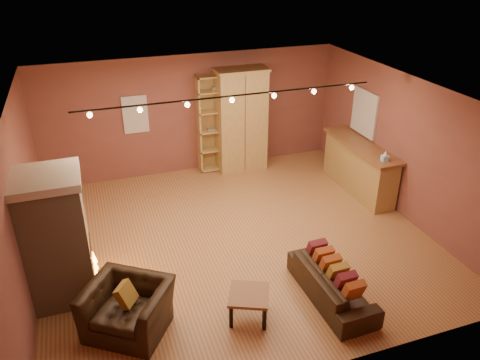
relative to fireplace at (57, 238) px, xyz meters
name	(u,v)px	position (x,y,z in m)	size (l,w,h in m)	color
floor	(236,238)	(3.04, 0.60, -1.06)	(7.00, 7.00, 0.00)	brown
ceiling	(236,95)	(3.04, 0.60, 1.74)	(7.00, 7.00, 0.00)	brown
back_wall	(192,114)	(3.04, 3.85, 0.34)	(7.00, 0.02, 2.80)	brown
left_wall	(22,204)	(-0.46, 0.60, 0.34)	(0.02, 6.50, 2.80)	brown
right_wall	(403,146)	(6.54, 0.60, 0.34)	(0.02, 6.50, 2.80)	brown
fireplace	(57,238)	(0.00, 0.00, 0.00)	(1.01, 0.98, 2.12)	tan
back_window	(135,115)	(1.74, 3.83, 0.49)	(0.56, 0.04, 0.86)	silver
bookcase	(217,122)	(3.61, 3.73, 0.13)	(0.96, 0.37, 2.34)	tan
armoire	(241,120)	(4.15, 3.54, 0.18)	(1.21, 0.69, 2.47)	tan
bar_counter	(359,167)	(6.24, 1.56, -0.50)	(0.62, 2.32, 1.11)	#A88A4D
tissue_box	(385,157)	(6.19, 0.66, 0.14)	(0.14, 0.14, 0.23)	#94C6EE
right_window	(364,113)	(6.51, 2.00, 0.59)	(0.05, 0.90, 1.00)	silver
loveseat	(332,278)	(3.92, -1.45, -0.69)	(0.55, 1.78, 0.75)	black
armchair	(127,301)	(0.84, -1.08, -0.57)	(1.35, 1.25, 0.99)	black
coffee_table	(249,297)	(2.55, -1.43, -0.69)	(0.76, 0.76, 0.44)	brown
track_rail	(232,98)	(3.04, 0.80, 1.62)	(5.20, 0.09, 0.13)	black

